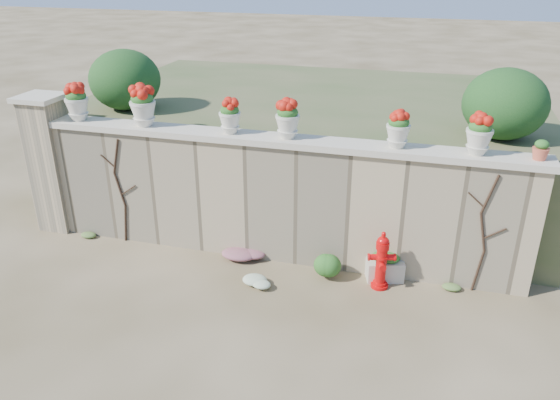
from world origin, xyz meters
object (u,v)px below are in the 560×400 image
(planter_box, at_px, (385,267))
(urn_pot_0, at_px, (77,103))
(fire_hydrant, at_px, (381,260))
(terracotta_pot, at_px, (541,151))

(planter_box, xyz_separation_m, urn_pot_0, (-5.31, 0.25, 2.18))
(fire_hydrant, distance_m, planter_box, 0.37)
(planter_box, height_order, urn_pot_0, urn_pot_0)
(planter_box, distance_m, terracotta_pot, 2.79)
(fire_hydrant, relative_size, terracotta_pot, 3.47)
(fire_hydrant, distance_m, terracotta_pot, 2.68)
(planter_box, bearing_deg, urn_pot_0, 160.72)
(planter_box, xyz_separation_m, terracotta_pot, (1.92, 0.25, 2.01))
(fire_hydrant, bearing_deg, terracotta_pot, -0.24)
(planter_box, relative_size, urn_pot_0, 1.05)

